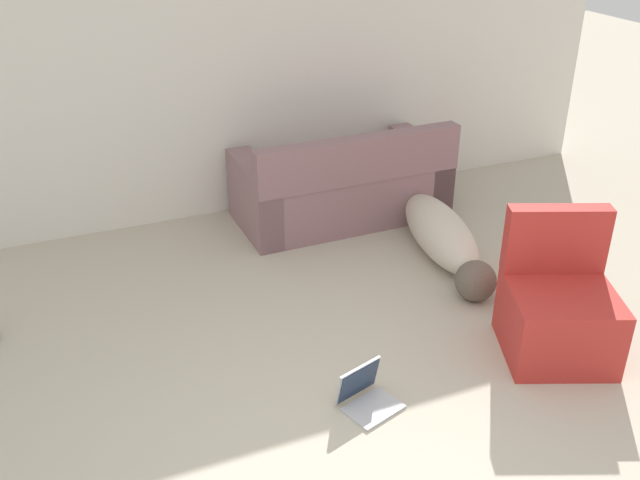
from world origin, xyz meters
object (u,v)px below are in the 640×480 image
at_px(laptop_open, 364,392).
at_px(side_chair, 558,309).
at_px(couch, 342,187).
at_px(dog, 444,237).

relative_size(laptop_open, side_chair, 0.42).
bearing_deg(couch, side_chair, 100.35).
distance_m(couch, side_chair, 2.24).
xyz_separation_m(dog, side_chair, (0.02, -1.25, 0.11)).
bearing_deg(couch, laptop_open, 68.07).
bearing_deg(dog, laptop_open, -35.21).
relative_size(couch, dog, 1.01).
relative_size(dog, laptop_open, 4.70).
height_order(dog, laptop_open, dog).
bearing_deg(couch, dog, 112.90).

